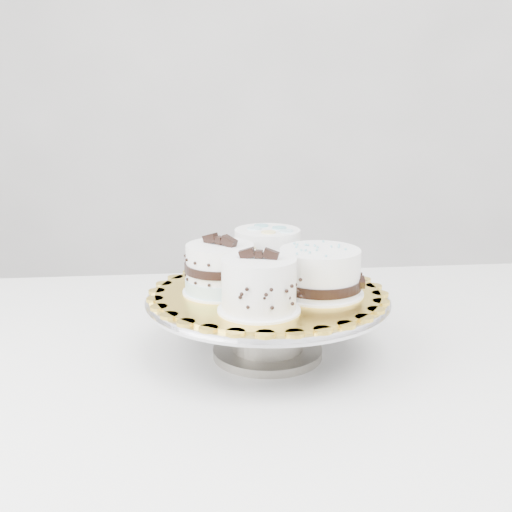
{
  "coord_description": "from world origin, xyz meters",
  "views": [
    {
      "loc": [
        -0.03,
        -0.67,
        1.13
      ],
      "look_at": [
        -0.06,
        0.2,
        0.9
      ],
      "focal_mm": 45.0,
      "sensor_mm": 36.0,
      "label": 1
    }
  ],
  "objects_px": {
    "cake_banded": "(220,270)",
    "cake_dots": "(267,252)",
    "cake_stand": "(268,314)",
    "cake_swirl": "(259,286)",
    "table": "(284,390)",
    "cake_ribbon": "(320,273)",
    "cake_board": "(268,293)"
  },
  "relations": [
    {
      "from": "cake_banded",
      "to": "cake_dots",
      "type": "bearing_deg",
      "value": 87.85
    },
    {
      "from": "cake_stand",
      "to": "cake_swirl",
      "type": "distance_m",
      "value": 0.11
    },
    {
      "from": "table",
      "to": "cake_stand",
      "type": "relative_size",
      "value": 3.87
    },
    {
      "from": "table",
      "to": "cake_swirl",
      "type": "xyz_separation_m",
      "value": [
        -0.03,
        -0.12,
        0.21
      ]
    },
    {
      "from": "cake_ribbon",
      "to": "cake_banded",
      "type": "bearing_deg",
      "value": 177.91
    },
    {
      "from": "cake_dots",
      "to": "table",
      "type": "bearing_deg",
      "value": -37.38
    },
    {
      "from": "table",
      "to": "cake_board",
      "type": "height_order",
      "value": "cake_board"
    },
    {
      "from": "cake_dots",
      "to": "cake_swirl",
      "type": "bearing_deg",
      "value": -73.65
    },
    {
      "from": "cake_stand",
      "to": "cake_dots",
      "type": "bearing_deg",
      "value": 91.77
    },
    {
      "from": "cake_ribbon",
      "to": "cake_board",
      "type": "bearing_deg",
      "value": 172.08
    },
    {
      "from": "cake_dots",
      "to": "cake_stand",
      "type": "bearing_deg",
      "value": -69.22
    },
    {
      "from": "cake_banded",
      "to": "cake_dots",
      "type": "distance_m",
      "value": 0.11
    },
    {
      "from": "cake_board",
      "to": "cake_swirl",
      "type": "relative_size",
      "value": 2.91
    },
    {
      "from": "table",
      "to": "cake_board",
      "type": "relative_size",
      "value": 4.22
    },
    {
      "from": "cake_stand",
      "to": "cake_ribbon",
      "type": "xyz_separation_m",
      "value": [
        0.07,
        -0.01,
        0.06
      ]
    },
    {
      "from": "cake_dots",
      "to": "cake_ribbon",
      "type": "xyz_separation_m",
      "value": [
        0.08,
        -0.09,
        -0.01
      ]
    },
    {
      "from": "cake_banded",
      "to": "cake_swirl",
      "type": "bearing_deg",
      "value": -18.02
    },
    {
      "from": "cake_stand",
      "to": "cake_swirl",
      "type": "height_order",
      "value": "cake_swirl"
    },
    {
      "from": "table",
      "to": "cake_stand",
      "type": "distance_m",
      "value": 0.15
    },
    {
      "from": "cake_stand",
      "to": "cake_board",
      "type": "relative_size",
      "value": 1.09
    },
    {
      "from": "cake_board",
      "to": "cake_banded",
      "type": "distance_m",
      "value": 0.08
    },
    {
      "from": "cake_swirl",
      "to": "cake_ribbon",
      "type": "xyz_separation_m",
      "value": [
        0.08,
        0.07,
        -0.0
      ]
    },
    {
      "from": "cake_swirl",
      "to": "cake_ribbon",
      "type": "bearing_deg",
      "value": 49.97
    },
    {
      "from": "cake_board",
      "to": "cake_banded",
      "type": "xyz_separation_m",
      "value": [
        -0.07,
        -0.01,
        0.03
      ]
    },
    {
      "from": "cake_stand",
      "to": "cake_banded",
      "type": "distance_m",
      "value": 0.09
    },
    {
      "from": "cake_banded",
      "to": "cake_board",
      "type": "bearing_deg",
      "value": 40.77
    },
    {
      "from": "cake_banded",
      "to": "cake_ribbon",
      "type": "bearing_deg",
      "value": 34.34
    },
    {
      "from": "cake_swirl",
      "to": "cake_banded",
      "type": "bearing_deg",
      "value": 135.33
    },
    {
      "from": "table",
      "to": "cake_ribbon",
      "type": "xyz_separation_m",
      "value": [
        0.05,
        -0.05,
        0.2
      ]
    },
    {
      "from": "cake_board",
      "to": "cake_stand",
      "type": "bearing_deg",
      "value": 104.04
    },
    {
      "from": "cake_swirl",
      "to": "cake_banded",
      "type": "height_order",
      "value": "same"
    },
    {
      "from": "table",
      "to": "cake_swirl",
      "type": "distance_m",
      "value": 0.24
    }
  ]
}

